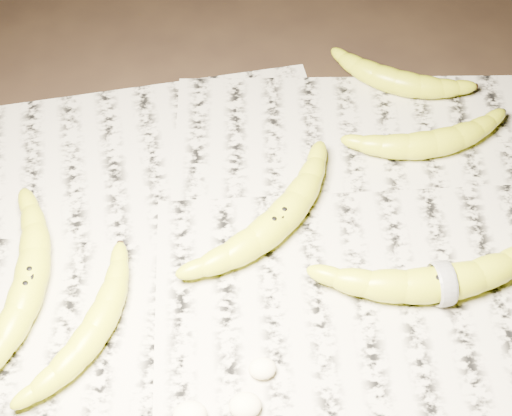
{
  "coord_description": "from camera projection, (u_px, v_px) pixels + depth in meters",
  "views": [
    {
      "loc": [
        -0.03,
        -0.43,
        0.69
      ],
      "look_at": [
        0.02,
        0.03,
        0.05
      ],
      "focal_mm": 50.0,
      "sensor_mm": 36.0,
      "label": 1
    }
  ],
  "objects": [
    {
      "name": "banana_left_b",
      "position": [
        94.0,
        329.0,
        0.73
      ],
      "size": [
        0.13,
        0.18,
        0.03
      ],
      "primitive_type": null,
      "rotation": [
        0.0,
        0.0,
        1.04
      ],
      "color": "gold",
      "rests_on": "newspaper_patch"
    },
    {
      "name": "measuring_tape",
      "position": [
        443.0,
        282.0,
        0.76
      ],
      "size": [
        0.01,
        0.05,
        0.05
      ],
      "primitive_type": "torus",
      "rotation": [
        0.0,
        1.57,
        0.05
      ],
      "color": "white",
      "rests_on": "newspaper_patch"
    },
    {
      "name": "flesh_chunk_a",
      "position": [
        190.0,
        413.0,
        0.69
      ],
      "size": [
        0.03,
        0.03,
        0.02
      ],
      "primitive_type": "ellipsoid",
      "color": "#F9F2C1",
      "rests_on": "newspaper_patch"
    },
    {
      "name": "banana_upper_b",
      "position": [
        397.0,
        80.0,
        0.94
      ],
      "size": [
        0.17,
        0.12,
        0.03
      ],
      "primitive_type": null,
      "rotation": [
        0.0,
        0.0,
        -0.48
      ],
      "color": "gold",
      "rests_on": "newspaper_patch"
    },
    {
      "name": "banana_left_a",
      "position": [
        29.0,
        282.0,
        0.76
      ],
      "size": [
        0.09,
        0.22,
        0.04
      ],
      "primitive_type": null,
      "rotation": [
        0.0,
        0.0,
        1.41
      ],
      "color": "gold",
      "rests_on": "newspaper_patch"
    },
    {
      "name": "newspaper_patch",
      "position": [
        252.0,
        285.0,
        0.79
      ],
      "size": [
        0.9,
        0.7,
        0.01
      ],
      "primitive_type": "cube",
      "color": "#B8B39E",
      "rests_on": "ground"
    },
    {
      "name": "banana_taped",
      "position": [
        443.0,
        282.0,
        0.76
      ],
      "size": [
        0.24,
        0.08,
        0.04
      ],
      "primitive_type": null,
      "rotation": [
        0.0,
        0.0,
        0.05
      ],
      "color": "gold",
      "rests_on": "newspaper_patch"
    },
    {
      "name": "ground",
      "position": [
        244.0,
        260.0,
        0.81
      ],
      "size": [
        3.0,
        3.0,
        0.0
      ],
      "primitive_type": "plane",
      "color": "black",
      "rests_on": "ground"
    },
    {
      "name": "flesh_chunk_c",
      "position": [
        262.0,
        367.0,
        0.72
      ],
      "size": [
        0.03,
        0.02,
        0.02
      ],
      "primitive_type": "ellipsoid",
      "color": "#F9F2C1",
      "rests_on": "newspaper_patch"
    },
    {
      "name": "banana_upper_a",
      "position": [
        433.0,
        142.0,
        0.88
      ],
      "size": [
        0.19,
        0.08,
        0.04
      ],
      "primitive_type": null,
      "rotation": [
        0.0,
        0.0,
        0.11
      ],
      "color": "gold",
      "rests_on": "newspaper_patch"
    },
    {
      "name": "flesh_chunk_b",
      "position": [
        245.0,
        404.0,
        0.69
      ],
      "size": [
        0.03,
        0.03,
        0.02
      ],
      "primitive_type": "ellipsoid",
      "color": "#F9F2C1",
      "rests_on": "newspaper_patch"
    },
    {
      "name": "banana_center",
      "position": [
        278.0,
        220.0,
        0.81
      ],
      "size": [
        0.2,
        0.19,
        0.04
      ],
      "primitive_type": null,
      "rotation": [
        0.0,
        0.0,
        0.74
      ],
      "color": "gold",
      "rests_on": "newspaper_patch"
    }
  ]
}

